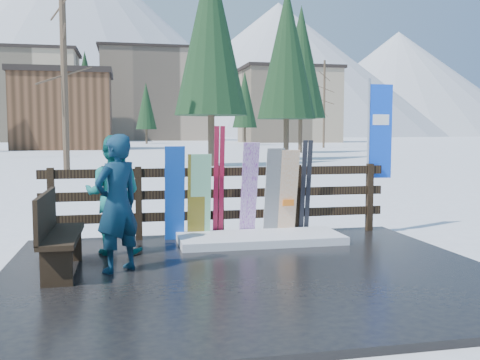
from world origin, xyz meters
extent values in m
plane|color=white|center=(0.00, 0.00, 0.00)|extent=(700.00, 700.00, 0.00)
cube|color=black|center=(0.00, 0.00, 0.04)|extent=(6.00, 5.00, 0.08)
cube|color=black|center=(-2.60, 2.20, 0.66)|extent=(0.10, 0.10, 1.15)
cube|color=black|center=(-1.30, 2.20, 0.66)|extent=(0.10, 0.10, 1.15)
cube|color=black|center=(0.00, 2.20, 0.66)|extent=(0.10, 0.10, 1.15)
cube|color=black|center=(1.30, 2.20, 0.66)|extent=(0.10, 0.10, 1.15)
cube|color=black|center=(2.60, 2.20, 0.66)|extent=(0.10, 0.10, 1.15)
cube|color=black|center=(0.00, 2.20, 0.43)|extent=(5.60, 0.05, 0.14)
cube|color=black|center=(0.00, 2.20, 0.78)|extent=(5.60, 0.05, 0.14)
cube|color=black|center=(0.00, 2.20, 1.13)|extent=(5.60, 0.05, 0.14)
cube|color=white|center=(0.52, 1.60, 0.14)|extent=(2.50, 1.00, 0.12)
cube|color=black|center=(-2.24, 0.36, 0.53)|extent=(0.40, 1.50, 0.06)
cube|color=black|center=(-2.24, -0.24, 0.30)|extent=(0.34, 0.06, 0.45)
cube|color=black|center=(-2.24, 0.96, 0.30)|extent=(0.34, 0.06, 0.45)
cube|color=black|center=(-2.42, 0.36, 0.80)|extent=(0.05, 1.50, 0.50)
cube|color=blue|center=(-0.75, 1.98, 0.82)|extent=(0.30, 0.26, 1.47)
cube|color=silver|center=(-0.35, 1.98, 0.76)|extent=(0.32, 0.23, 1.35)
cube|color=gold|center=(-0.42, 1.98, 0.76)|extent=(0.27, 0.21, 1.35)
cube|color=white|center=(0.43, 1.98, 0.84)|extent=(0.26, 0.37, 1.53)
cube|color=black|center=(0.83, 1.98, 0.80)|extent=(0.29, 0.29, 1.44)
cube|color=white|center=(1.07, 1.98, 0.78)|extent=(0.29, 0.29, 1.41)
cube|color=maroon|center=(-0.10, 2.05, 0.97)|extent=(0.07, 0.26, 1.78)
cube|color=maroon|center=(-0.01, 2.05, 0.97)|extent=(0.07, 0.26, 1.78)
cube|color=black|center=(1.35, 2.05, 0.86)|extent=(0.08, 0.21, 1.56)
cube|color=black|center=(1.44, 2.05, 0.86)|extent=(0.08, 0.21, 1.56)
cylinder|color=silver|center=(2.58, 2.25, 1.38)|extent=(0.04, 0.04, 2.60)
cube|color=blue|center=(2.80, 2.25, 1.78)|extent=(0.42, 0.02, 1.60)
imported|color=#0D3A4E|center=(-1.60, 0.29, 0.91)|extent=(0.72, 0.69, 1.66)
imported|color=#116765|center=(-1.66, 1.29, 0.90)|extent=(0.93, 0.80, 1.64)
cube|color=tan|center=(-22.00, 110.00, 9.00)|extent=(22.00, 14.00, 18.00)
cube|color=black|center=(-22.00, 110.00, 18.30)|extent=(23.10, 14.70, 0.60)
cube|color=gray|center=(6.00, 130.00, 11.00)|extent=(26.00, 16.00, 22.00)
cube|color=black|center=(6.00, 130.00, 22.30)|extent=(27.30, 16.80, 0.60)
cube|color=tan|center=(30.00, 95.00, 7.00)|extent=(18.00, 12.00, 14.00)
cube|color=black|center=(30.00, 95.00, 14.30)|extent=(18.90, 12.60, 0.60)
cube|color=brown|center=(-8.00, 55.00, 4.00)|extent=(10.00, 8.00, 8.00)
cube|color=black|center=(-8.00, 55.00, 8.30)|extent=(10.50, 8.40, 0.60)
cylinder|color=#382B1E|center=(-4.00, 18.00, 5.29)|extent=(0.28, 0.28, 10.58)
cone|color=black|center=(3.00, 22.00, 5.41)|extent=(3.90, 3.90, 10.83)
cone|color=black|center=(9.00, 28.00, 5.42)|extent=(3.90, 3.90, 10.83)
cone|color=black|center=(14.00, 40.00, 6.23)|extent=(4.49, 4.49, 12.47)
cylinder|color=#382B1E|center=(22.00, 55.00, 5.23)|extent=(0.28, 0.28, 10.46)
cone|color=black|center=(-6.00, 60.00, 5.44)|extent=(3.91, 3.91, 10.87)
cone|color=black|center=(16.00, 72.00, 5.20)|extent=(3.74, 3.74, 10.39)
cone|color=black|center=(2.00, 85.00, 4.87)|extent=(3.50, 3.50, 9.73)
cone|color=white|center=(-30.00, 340.00, 60.00)|extent=(260.00, 260.00, 120.00)
cone|color=white|center=(90.00, 310.00, 40.00)|extent=(200.00, 200.00, 80.00)
cone|color=white|center=(180.00, 330.00, 35.00)|extent=(180.00, 180.00, 70.00)
camera|label=1|loc=(-1.48, -6.24, 1.75)|focal=40.00mm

